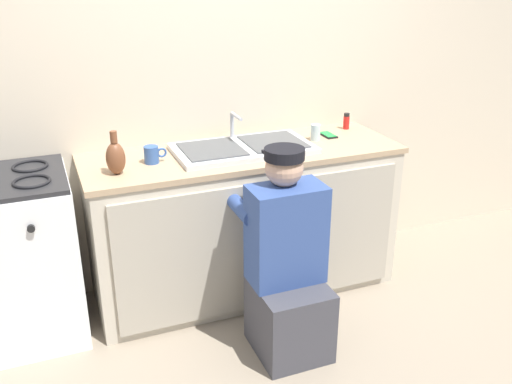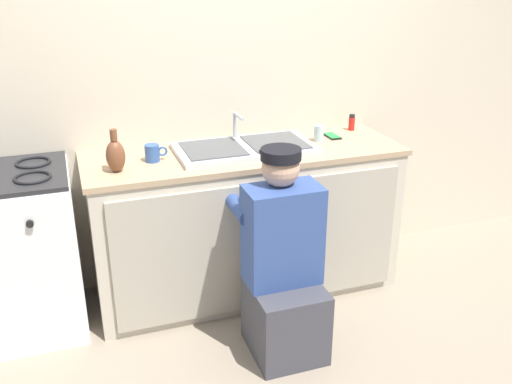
{
  "view_description": "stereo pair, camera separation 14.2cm",
  "coord_description": "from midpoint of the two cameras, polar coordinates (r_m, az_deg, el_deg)",
  "views": [
    {
      "loc": [
        -1.1,
        -2.66,
        1.96
      ],
      "look_at": [
        0.0,
        0.1,
        0.73
      ],
      "focal_mm": 40.0,
      "sensor_mm": 36.0,
      "label": 1
    },
    {
      "loc": [
        -0.97,
        -2.71,
        1.96
      ],
      "look_at": [
        0.0,
        0.1,
        0.73
      ],
      "focal_mm": 40.0,
      "sensor_mm": 36.0,
      "label": 2
    }
  ],
  "objects": [
    {
      "name": "counter_cabinet",
      "position": [
        3.49,
        -2.33,
        -3.29
      ],
      "size": [
        1.82,
        0.62,
        0.88
      ],
      "color": "beige",
      "rests_on": "ground_plane"
    },
    {
      "name": "vase_decorative",
      "position": [
        3.04,
        -15.17,
        3.34
      ],
      "size": [
        0.1,
        0.1,
        0.23
      ],
      "color": "brown",
      "rests_on": "countertop"
    },
    {
      "name": "coffee_mug",
      "position": [
        3.17,
        -11.63,
        3.68
      ],
      "size": [
        0.13,
        0.08,
        0.1
      ],
      "color": "#335699",
      "rests_on": "countertop"
    },
    {
      "name": "spice_bottle_red",
      "position": [
        3.78,
        7.96,
        7.01
      ],
      "size": [
        0.04,
        0.04,
        0.1
      ],
      "color": "red",
      "rests_on": "countertop"
    },
    {
      "name": "back_wall",
      "position": [
        3.56,
        -4.52,
        10.95
      ],
      "size": [
        6.0,
        0.1,
        2.5
      ],
      "primitive_type": "cube",
      "color": "beige",
      "rests_on": "ground_plane"
    },
    {
      "name": "cell_phone",
      "position": [
        3.63,
        6.09,
        5.69
      ],
      "size": [
        0.07,
        0.14,
        0.01
      ],
      "color": "black",
      "rests_on": "countertop"
    },
    {
      "name": "plumber_person",
      "position": [
        2.96,
        1.74,
        -7.9
      ],
      "size": [
        0.42,
        0.61,
        1.1
      ],
      "color": "#3F3F47",
      "rests_on": "ground_plane"
    },
    {
      "name": "ground_plane",
      "position": [
        3.48,
        -0.57,
        -11.77
      ],
      "size": [
        12.0,
        12.0,
        0.0
      ],
      "primitive_type": "plane",
      "color": "gray"
    },
    {
      "name": "countertop",
      "position": [
        3.33,
        -2.51,
        3.85
      ],
      "size": [
        1.86,
        0.62,
        0.03
      ],
      "primitive_type": "cube",
      "color": "tan",
      "rests_on": "counter_cabinet"
    },
    {
      "name": "sink_double_basin",
      "position": [
        3.32,
        -2.53,
        4.44
      ],
      "size": [
        0.8,
        0.44,
        0.19
      ],
      "color": "silver",
      "rests_on": "countertop"
    },
    {
      "name": "water_glass",
      "position": [
        3.52,
        4.81,
        5.94
      ],
      "size": [
        0.06,
        0.06,
        0.1
      ],
      "color": "#ADC6CC",
      "rests_on": "countertop"
    },
    {
      "name": "stove_range",
      "position": [
        3.34,
        -24.04,
        -6.14
      ],
      "size": [
        0.63,
        0.62,
        0.94
      ],
      "color": "white",
      "rests_on": "ground_plane"
    }
  ]
}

